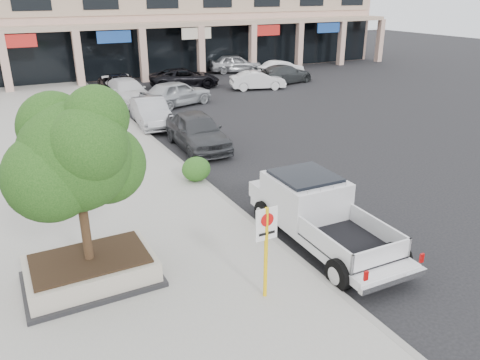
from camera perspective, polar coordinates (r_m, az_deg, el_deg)
name	(u,v)px	position (r m, az deg, el deg)	size (l,w,h in m)	color
ground	(313,228)	(14.78, 8.90, -5.84)	(120.00, 120.00, 0.00)	black
sidewalk	(92,191)	(17.87, -17.57, -1.31)	(8.00, 52.00, 0.15)	gray
curb	(193,173)	(18.84, -5.79, 0.87)	(0.20, 52.00, 0.15)	gray
strip_mall	(171,15)	(47.13, -8.41, 19.29)	(40.55, 12.43, 9.50)	#D1A993
planter	(91,270)	(12.27, -17.68, -10.41)	(3.20, 2.20, 0.68)	black
planter_tree	(80,154)	(11.20, -18.89, 2.97)	(2.90, 2.55, 4.00)	#322513
no_parking_sign	(266,241)	(10.62, 3.21, -7.39)	(0.55, 0.09, 2.30)	yellow
hedge	(196,169)	(17.69, -5.36, 1.33)	(1.10, 0.99, 0.94)	#204F16
pickup_truck	(325,216)	(13.51, 10.31, -4.39)	(2.16, 5.83, 1.83)	silver
curb_car_a	(197,131)	(21.86, -5.24, 6.00)	(1.98, 4.91, 1.67)	#313336
curb_car_b	(151,112)	(26.01, -10.80, 8.11)	(1.59, 4.55, 1.50)	#9B9CA2
curb_car_c	(128,92)	(31.86, -13.55, 10.44)	(2.14, 5.25, 1.52)	silver
curb_car_d	(120,86)	(33.89, -14.45, 11.01)	(2.49, 5.40, 1.50)	black
lot_car_a	(176,93)	(30.47, -7.77, 10.45)	(1.93, 4.81, 1.64)	#A8ACB0
lot_car_b	(258,80)	(35.62, 2.17, 12.06)	(1.42, 4.07, 1.34)	silver
lot_car_c	(285,74)	(38.17, 5.46, 12.74)	(2.05, 5.03, 1.46)	#2D3133
lot_car_d	(185,78)	(36.43, -6.77, 12.24)	(2.42, 5.26, 1.46)	black
lot_car_e	(236,63)	(43.28, -0.54, 14.02)	(1.89, 4.69, 1.60)	#A5A7AD
lot_car_f	(281,69)	(41.17, 5.04, 13.37)	(1.45, 4.14, 1.37)	silver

